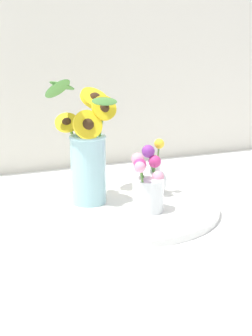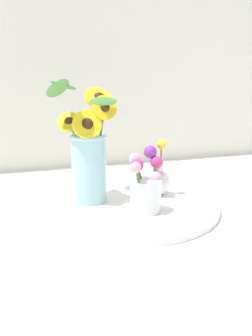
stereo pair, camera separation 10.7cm
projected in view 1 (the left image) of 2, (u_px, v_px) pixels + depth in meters
The scene contains 5 objects.
ground_plane at pixel (131, 216), 1.05m from camera, with size 6.00×6.00×0.00m, color white.
serving_tray at pixel (126, 206), 1.10m from camera, with size 0.51×0.51×0.02m.
mason_jar_sunflowers at pixel (87, 153), 1.07m from camera, with size 0.22×0.22×0.35m.
vase_small_center at pixel (147, 190), 1.02m from camera, with size 0.09×0.08×0.15m.
vase_bulb_right at pixel (155, 175), 1.15m from camera, with size 0.09×0.08×0.17m.
Camera 1 is at (-0.41, -0.89, 0.38)m, focal length 42.00 mm.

